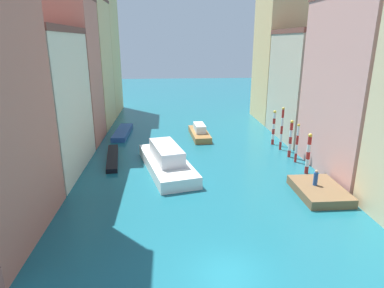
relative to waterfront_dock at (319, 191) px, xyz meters
The scene contains 19 objects.
ground_plane 17.94m from the waterfront_dock, 121.94° to the left, with size 154.00×154.00×0.00m, color #196070.
building_left_1 26.44m from the waterfront_dock, 163.31° to the left, with size 6.99×12.22×13.68m.
building_left_2 31.25m from the waterfront_dock, 144.77° to the left, with size 6.99×7.25×17.78m.
building_left_3 36.81m from the waterfront_dock, 133.38° to the left, with size 6.99×9.57×18.25m.
building_left_4 44.47m from the waterfront_dock, 124.59° to the left, with size 6.99×9.79×21.41m.
building_right_1 11.02m from the waterfront_dock, 42.52° to the left, with size 6.99×12.15×16.74m.
building_right_2 19.34m from the waterfront_dock, 72.14° to the left, with size 6.99×11.54×13.85m.
building_right_3 30.44m from the waterfront_dock, 78.71° to the left, with size 6.99×9.55×22.16m.
waterfront_dock is the anchor object (origin of this frame).
person_on_dock 1.11m from the waterfront_dock, 130.10° to the left, with size 0.36×0.36×1.39m.
mooring_pole_0 5.05m from the waterfront_dock, 79.64° to the left, with size 0.39×0.39×4.06m.
mooring_pole_1 8.09m from the waterfront_dock, 83.00° to the left, with size 0.28×0.28×4.21m.
mooring_pole_2 9.71m from the waterfront_dock, 84.69° to the left, with size 0.36×0.36×4.22m.
mooring_pole_3 12.36m from the waterfront_dock, 86.41° to the left, with size 0.30×0.30×5.13m.
mooring_pole_4 14.38m from the waterfront_dock, 87.98° to the left, with size 0.37×0.37×4.34m.
vaporetto_white 14.43m from the waterfront_dock, 152.40° to the left, with size 6.16×11.57×2.58m.
gondola_black 21.22m from the waterfront_dock, 151.66° to the left, with size 2.14×8.20×0.48m.
motorboat_0 27.75m from the waterfront_dock, 132.77° to the left, with size 2.10×7.98×0.62m.
motorboat_1 20.09m from the waterfront_dock, 114.46° to the left, with size 2.56×7.12×1.79m.
Camera 1 is at (-3.14, -15.03, 12.37)m, focal length 30.80 mm.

